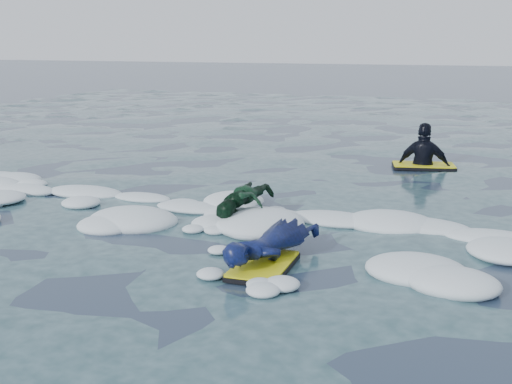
# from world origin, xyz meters

# --- Properties ---
(ground) EXTENTS (120.00, 120.00, 0.00)m
(ground) POSITION_xyz_m (0.00, 0.00, 0.00)
(ground) COLOR #19293C
(ground) RESTS_ON ground
(foam_band) EXTENTS (12.00, 3.10, 0.30)m
(foam_band) POSITION_xyz_m (0.00, 1.03, 0.00)
(foam_band) COLOR white
(foam_band) RESTS_ON ground
(prone_woman_unit) EXTENTS (0.90, 1.60, 0.39)m
(prone_woman_unit) POSITION_xyz_m (0.66, -0.27, 0.20)
(prone_woman_unit) COLOR black
(prone_woman_unit) RESTS_ON ground
(prone_child_unit) EXTENTS (0.68, 1.24, 0.46)m
(prone_child_unit) POSITION_xyz_m (-0.21, 1.19, 0.24)
(prone_child_unit) COLOR black
(prone_child_unit) RESTS_ON ground
(waiting_rider_unit) EXTENTS (1.25, 0.86, 1.71)m
(waiting_rider_unit) POSITION_xyz_m (1.63, 5.70, 0.01)
(waiting_rider_unit) COLOR black
(waiting_rider_unit) RESTS_ON ground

